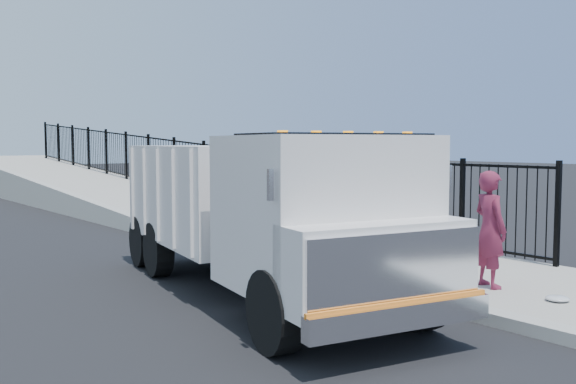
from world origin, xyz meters
TOP-DOWN VIEW (x-y plane):
  - ground at (0.00, 0.00)m, footprint 120.00×120.00m
  - sidewalk at (1.93, -2.00)m, footprint 3.55×12.00m
  - curb at (0.00, -2.00)m, footprint 0.30×12.00m
  - ramp at (2.12, 16.00)m, footprint 3.95×24.06m
  - iron_fence at (3.55, 12.00)m, footprint 0.10×28.00m
  - truck at (-1.46, -0.22)m, footprint 3.49×7.31m
  - worker at (1.27, -2.22)m, footprint 0.60×0.73m
  - debris at (1.25, -3.32)m, footprint 0.32×0.32m

SIDE VIEW (x-z plane):
  - ground at x=0.00m, z-range 0.00..0.00m
  - ramp at x=2.12m, z-range -1.60..1.60m
  - sidewalk at x=1.93m, z-range 0.00..0.12m
  - curb at x=0.00m, z-range 0.00..0.16m
  - debris at x=1.25m, z-range 0.12..0.20m
  - iron_fence at x=3.55m, z-range 0.00..1.80m
  - worker at x=1.27m, z-range 0.12..1.86m
  - truck at x=-1.46m, z-range 0.15..2.56m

